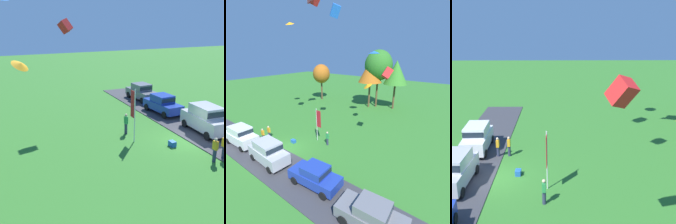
# 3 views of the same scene
# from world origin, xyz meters

# --- Properties ---
(ground_plane) EXTENTS (120.00, 120.00, 0.00)m
(ground_plane) POSITION_xyz_m (0.00, 0.00, 0.00)
(ground_plane) COLOR #337528
(pavement_strip) EXTENTS (36.00, 4.40, 0.06)m
(pavement_strip) POSITION_xyz_m (0.00, -2.28, 0.03)
(pavement_strip) COLOR #38383D
(pavement_strip) RESTS_ON ground
(car_suv_far_end) EXTENTS (4.65, 2.15, 2.28)m
(car_suv_far_end) POSITION_xyz_m (-4.85, -2.43, 1.30)
(car_suv_far_end) COLOR white
(car_suv_far_end) RESTS_ON ground
(car_suv_near_entrance) EXTENTS (4.68, 2.20, 2.28)m
(car_suv_near_entrance) POSITION_xyz_m (0.90, -2.48, 1.30)
(car_suv_near_entrance) COLOR #B7B7BC
(car_suv_near_entrance) RESTS_ON ground
(person_on_lawn) EXTENTS (0.36, 0.24, 1.71)m
(person_on_lawn) POSITION_xyz_m (-3.59, -0.45, 0.88)
(person_on_lawn) COLOR #2D334C
(person_on_lawn) RESTS_ON ground
(person_beside_suv) EXTENTS (0.36, 0.24, 1.71)m
(person_beside_suv) POSITION_xyz_m (3.21, 3.67, 0.88)
(person_beside_suv) COLOR #2D334C
(person_beside_suv) RESTS_ON ground
(person_watching_sky) EXTENTS (0.36, 0.24, 1.71)m
(person_watching_sky) POSITION_xyz_m (-3.73, 0.44, 0.88)
(person_watching_sky) COLOR #2D334C
(person_watching_sky) RESTS_ON ground
(flag_banner) EXTENTS (0.71, 0.08, 4.16)m
(flag_banner) POSITION_xyz_m (1.66, 3.80, 2.64)
(flag_banner) COLOR silver
(flag_banner) RESTS_ON ground
(cooler_box) EXTENTS (0.56, 0.40, 0.40)m
(cooler_box) POSITION_xyz_m (-0.47, 1.58, 0.20)
(cooler_box) COLOR blue
(cooler_box) RESTS_ON ground
(kite_box_topmost) EXTENTS (1.25, 1.32, 1.39)m
(kite_box_topmost) POSITION_xyz_m (8.41, 7.06, 8.44)
(kite_box_topmost) COLOR red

